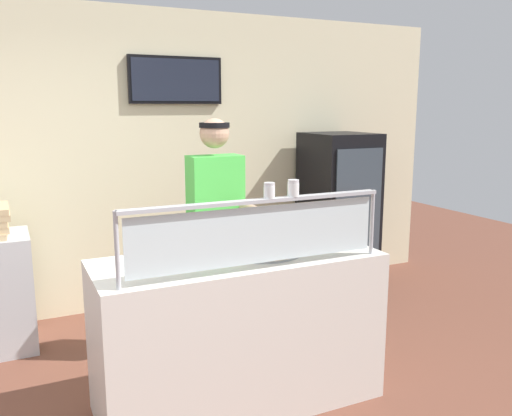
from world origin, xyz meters
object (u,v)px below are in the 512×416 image
pizza_tray (262,250)px  drink_fridge (338,213)px  pepper_flake_shaker (293,189)px  worker_figure (217,224)px  pizza_server (256,248)px  parmesan_shaker (269,191)px

pizza_tray → drink_fridge: 2.19m
pepper_flake_shaker → worker_figure: worker_figure is taller
pizza_tray → pizza_server: 0.06m
pizza_tray → drink_fridge: drink_fridge is taller
parmesan_shaker → pepper_flake_shaker: bearing=0.0°
parmesan_shaker → worker_figure: 1.04m
pepper_flake_shaker → drink_fridge: 2.46m
drink_fridge → worker_figure: bearing=-152.5°
pizza_server → pepper_flake_shaker: (0.09, -0.30, 0.40)m
parmesan_shaker → pizza_server: bearing=78.6°
pizza_server → pepper_flake_shaker: 0.51m
pizza_server → worker_figure: 0.67m
pizza_server → pepper_flake_shaker: size_ratio=2.99×
drink_fridge → pepper_flake_shaker: bearing=-130.4°
parmesan_shaker → drink_fridge: drink_fridge is taller
parmesan_shaker → drink_fridge: size_ratio=0.05×
worker_figure → drink_fridge: size_ratio=1.11×
pizza_server → worker_figure: size_ratio=0.16×
pizza_server → worker_figure: (0.00, 0.67, 0.02)m
pizza_tray → worker_figure: bearing=94.0°
parmesan_shaker → drink_fridge: 2.56m
parmesan_shaker → worker_figure: size_ratio=0.05×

